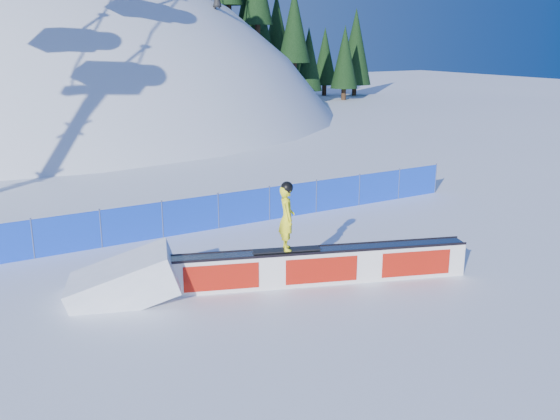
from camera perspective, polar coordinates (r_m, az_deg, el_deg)
ground at (r=17.27m, az=-2.29°, el=-5.99°), size 160.00×160.00×0.00m
snow_hill at (r=61.70m, az=-21.09°, el=-8.79°), size 64.00×64.00×64.00m
treeline at (r=62.91m, az=-1.62°, el=18.66°), size 23.16×13.74×19.61m
safety_fence at (r=20.95m, az=-8.13°, el=-0.49°), size 22.05×0.05×1.30m
rail_box at (r=16.62m, az=3.60°, el=-5.13°), size 7.81×3.21×0.97m
snow_ramp at (r=16.34m, az=-13.99°, el=-7.76°), size 3.21×2.57×1.74m
snowboarder at (r=15.98m, az=0.62°, el=-0.66°), size 1.77×0.89×1.85m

